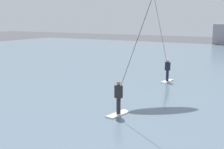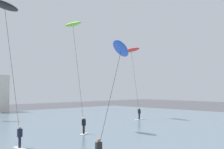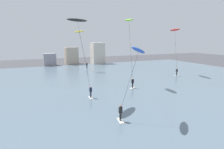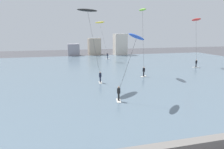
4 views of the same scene
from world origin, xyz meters
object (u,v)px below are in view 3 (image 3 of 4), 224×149
kitesurfer_lime (129,27)px  kitesurfer_black (78,26)px  kitesurfer_yellow (80,36)px  kitesurfer_blue (136,58)px  kitesurfer_red (175,33)px

kitesurfer_lime → kitesurfer_black: (-9.78, -5.19, -0.45)m
kitesurfer_lime → kitesurfer_yellow: 19.27m
kitesurfer_black → kitesurfer_yellow: (6.43, 24.12, -0.95)m
kitesurfer_blue → kitesurfer_red: size_ratio=0.73×
kitesurfer_lime → kitesurfer_yellow: bearing=100.0°
kitesurfer_red → kitesurfer_yellow: 22.35m
kitesurfer_blue → kitesurfer_black: 8.77m
kitesurfer_blue → kitesurfer_yellow: 31.53m
kitesurfer_black → kitesurfer_yellow: size_ratio=1.05×
kitesurfer_lime → kitesurfer_blue: bearing=-115.9°
kitesurfer_blue → kitesurfer_yellow: (2.68, 31.33, 2.33)m
kitesurfer_red → kitesurfer_black: kitesurfer_black is taller
kitesurfer_yellow → kitesurfer_red: bearing=-38.3°
kitesurfer_red → kitesurfer_black: 26.09m
kitesurfer_red → kitesurfer_yellow: (-17.54, 13.83, -0.72)m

